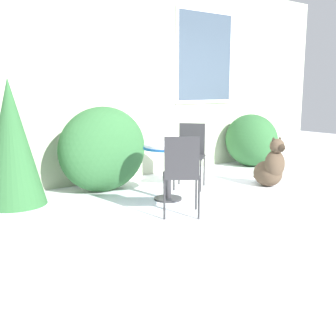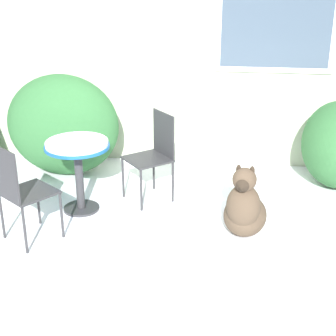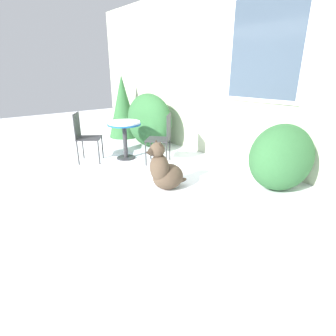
# 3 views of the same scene
# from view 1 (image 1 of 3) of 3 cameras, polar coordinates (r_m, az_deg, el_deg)

# --- Properties ---
(ground_plane) EXTENTS (16.00, 16.00, 0.00)m
(ground_plane) POSITION_cam_1_polar(r_m,az_deg,el_deg) (5.67, 11.76, -4.20)
(ground_plane) COLOR white
(house_wall) EXTENTS (8.00, 0.10, 3.19)m
(house_wall) POSITION_cam_1_polar(r_m,az_deg,el_deg) (7.14, -1.12, 12.24)
(house_wall) COLOR #B2BC9E
(house_wall) RESTS_ON ground_plane
(shrub_left) EXTENTS (1.31, 0.76, 1.19)m
(shrub_left) POSITION_cam_1_polar(r_m,az_deg,el_deg) (5.95, -8.79, 2.49)
(shrub_left) COLOR #2D6033
(shrub_left) RESTS_ON ground_plane
(shrub_middle) EXTENTS (0.82, 1.06, 0.96)m
(shrub_middle) POSITION_cam_1_polar(r_m,az_deg,el_deg) (7.98, 11.20, 3.71)
(shrub_middle) COLOR #2D6033
(shrub_middle) RESTS_ON ground_plane
(evergreen_bush) EXTENTS (0.78, 0.78, 1.58)m
(evergreen_bush) POSITION_cam_1_polar(r_m,az_deg,el_deg) (5.52, -20.42, 3.26)
(evergreen_bush) COLOR #2D6033
(evergreen_bush) RESTS_ON ground_plane
(patio_table) EXTENTS (0.64, 0.64, 0.74)m
(patio_table) POSITION_cam_1_polar(r_m,az_deg,el_deg) (5.43, -0.00, 1.79)
(patio_table) COLOR #2D2D30
(patio_table) RESTS_ON ground_plane
(patio_chair_near_table) EXTENTS (0.59, 0.59, 0.93)m
(patio_chair_near_table) POSITION_cam_1_polar(r_m,az_deg,el_deg) (6.17, 3.07, 2.16)
(patio_chair_near_table) COLOR #2D2D30
(patio_chair_near_table) RESTS_ON ground_plane
(patio_chair_far_side) EXTENTS (0.59, 0.59, 0.93)m
(patio_chair_far_side) POSITION_cam_1_polar(r_m,az_deg,el_deg) (4.73, 1.82, -0.54)
(patio_chair_far_side) COLOR #2D2D30
(patio_chair_far_side) RESTS_ON ground_plane
(dog) EXTENTS (0.48, 0.68, 0.75)m
(dog) POSITION_cam_1_polar(r_m,az_deg,el_deg) (6.39, 13.72, -0.04)
(dog) COLOR #4C3D2D
(dog) RESTS_ON ground_plane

